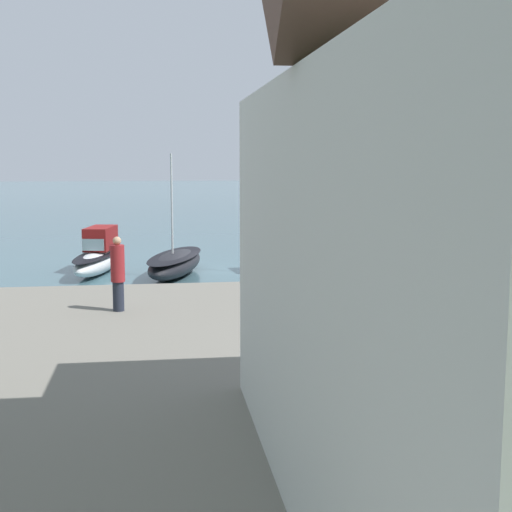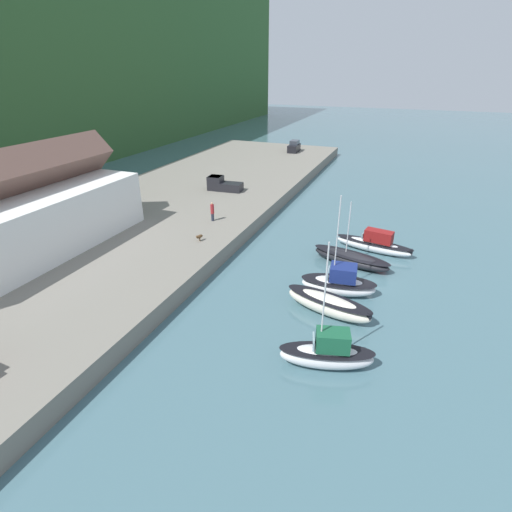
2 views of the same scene
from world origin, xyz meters
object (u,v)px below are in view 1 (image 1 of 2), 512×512
moored_boat_3 (175,263)px  moored_boat_4 (100,256)px  moored_boat_2 (285,255)px  person_on_quay (118,273)px  dog_on_quay (300,282)px  moored_boat_1 (349,257)px  mooring_buoy_0 (348,239)px  moored_boat_0 (447,249)px

moored_boat_3 → moored_boat_4: (3.91, -1.72, 0.20)m
moored_boat_3 → moored_boat_4: moored_boat_3 is taller
moored_boat_2 → moored_boat_4: (9.59, -1.77, -0.10)m
person_on_quay → dog_on_quay: bearing=-165.8°
moored_boat_1 → person_on_quay: (11.07, 15.59, 1.89)m
person_on_quay → mooring_buoy_0: size_ratio=3.38×
person_on_quay → dog_on_quay: size_ratio=2.43×
moored_boat_1 → mooring_buoy_0: bearing=-90.5°
moored_boat_3 → moored_boat_4: bearing=-8.6°
moored_boat_3 → moored_boat_4: size_ratio=0.99×
moored_boat_4 → dog_on_quay: moored_boat_4 is taller
moored_boat_0 → moored_boat_2: size_ratio=1.02×
moored_boat_1 → moored_boat_3: moored_boat_3 is taller
moored_boat_0 → dog_on_quay: size_ratio=9.77×
moored_boat_0 → mooring_buoy_0: bearing=-93.6°
moored_boat_3 → person_on_quay: 16.06m
moored_boat_1 → moored_boat_4: size_ratio=0.90×
moored_boat_2 → person_on_quay: size_ratio=3.96×
person_on_quay → mooring_buoy_0: bearing=-117.1°
moored_boat_3 → person_on_quay: moored_boat_3 is taller
moored_boat_1 → moored_boat_4: moored_boat_4 is taller
moored_boat_3 → moored_boat_0: bearing=-160.9°
moored_boat_2 → mooring_buoy_0: (-6.83, -12.61, -0.63)m
moored_boat_3 → person_on_quay: bearing=97.8°
mooring_buoy_0 → moored_boat_0: bearing=102.0°
moored_boat_0 → mooring_buoy_0: (2.45, -11.52, -0.67)m
moored_boat_2 → moored_boat_4: moored_boat_2 is taller
moored_boat_0 → moored_boat_2: moored_boat_0 is taller
moored_boat_1 → moored_boat_2: moored_boat_2 is taller
moored_boat_2 → dog_on_quay: bearing=74.2°
moored_boat_0 → moored_boat_1: (5.92, 1.24, -0.18)m
moored_boat_1 → moored_boat_3: bearing=13.3°
moored_boat_0 → moored_boat_1: 6.05m
person_on_quay → dog_on_quay: 5.77m
moored_boat_1 → dog_on_quay: bearing=83.4°
moored_boat_0 → moored_boat_4: moored_boat_0 is taller
moored_boat_3 → dog_on_quay: bearing=118.9°
moored_boat_0 → person_on_quay: (16.99, 16.84, 1.71)m
moored_boat_4 → moored_boat_3: bearing=166.5°
mooring_buoy_0 → dog_on_quay: bearing=71.6°
moored_boat_0 → moored_boat_1: size_ratio=1.18×
moored_boat_1 → mooring_buoy_0: moored_boat_1 is taller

